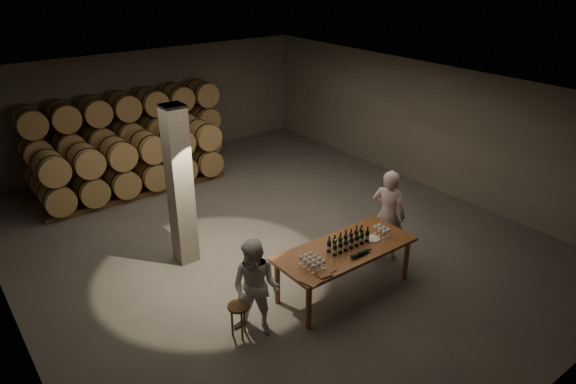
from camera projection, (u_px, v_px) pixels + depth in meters
room at (180, 187)px, 9.73m from camera, size 12.00×12.00×12.00m
tasting_table at (345, 253)px, 9.10m from camera, size 2.60×1.10×0.90m
barrel_stack_back at (127, 133)px, 13.97m from camera, size 5.48×0.95×2.31m
barrel_stack_front at (134, 164)px, 12.90m from camera, size 4.70×0.95×1.57m
bottle_cluster at (348, 241)px, 9.04m from camera, size 0.86×0.23×0.31m
lying_bottles at (360, 254)px, 8.80m from camera, size 0.46×0.08×0.08m
glass_cluster_left at (312, 260)px, 8.46m from camera, size 0.30×0.41×0.17m
glass_cluster_right at (382, 229)px, 9.43m from camera, size 0.19×0.30×0.17m
plate at (372, 238)px, 9.33m from camera, size 0.30×0.30×0.02m
notebook_near at (324, 275)px, 8.27m from camera, size 0.25×0.21×0.03m
notebook_corner at (311, 281)px, 8.10m from camera, size 0.29×0.34×0.03m
pen at (334, 271)px, 8.37m from camera, size 0.15×0.02×0.01m
stool at (239, 311)px, 8.11m from camera, size 0.36×0.36×0.59m
person_man at (388, 215)px, 10.12m from camera, size 0.68×0.81×1.88m
person_woman at (256, 288)px, 8.05m from camera, size 0.98×1.03×1.68m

